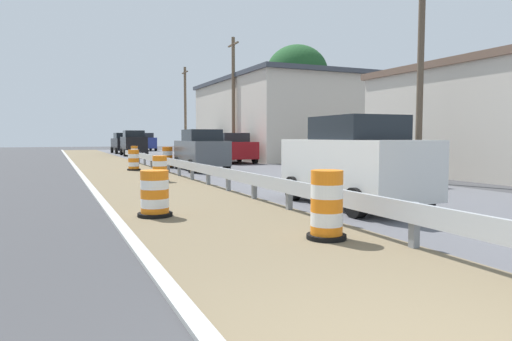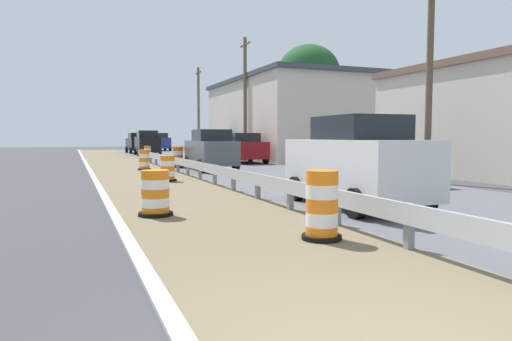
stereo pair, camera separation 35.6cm
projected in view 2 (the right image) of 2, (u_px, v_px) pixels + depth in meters
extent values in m
cube|color=#ADB2B7|center=(365.00, 204.00, 7.77)|extent=(0.08, 56.35, 0.32)
cube|color=slate|center=(409.00, 226.00, 6.89)|extent=(0.12, 0.12, 0.70)
cube|color=slate|center=(337.00, 207.00, 8.75)|extent=(0.12, 0.12, 0.70)
cube|color=slate|center=(290.00, 195.00, 10.61)|extent=(0.12, 0.12, 0.70)
cube|color=slate|center=(258.00, 186.00, 12.47)|extent=(0.12, 0.12, 0.70)
cube|color=slate|center=(233.00, 180.00, 14.33)|extent=(0.12, 0.12, 0.70)
cube|color=slate|center=(215.00, 175.00, 16.19)|extent=(0.12, 0.12, 0.70)
cube|color=slate|center=(200.00, 171.00, 18.05)|extent=(0.12, 0.12, 0.70)
cube|color=slate|center=(188.00, 168.00, 19.92)|extent=(0.12, 0.12, 0.70)
cube|color=slate|center=(178.00, 165.00, 21.78)|extent=(0.12, 0.12, 0.70)
cube|color=slate|center=(170.00, 163.00, 23.64)|extent=(0.12, 0.12, 0.70)
cube|color=slate|center=(162.00, 161.00, 25.50)|extent=(0.12, 0.12, 0.70)
cube|color=slate|center=(156.00, 159.00, 27.36)|extent=(0.12, 0.12, 0.70)
cube|color=slate|center=(151.00, 158.00, 29.22)|extent=(0.12, 0.12, 0.70)
cube|color=slate|center=(146.00, 157.00, 31.08)|extent=(0.12, 0.12, 0.70)
cube|color=slate|center=(142.00, 155.00, 32.95)|extent=(0.12, 0.12, 0.70)
cylinder|color=orange|center=(322.00, 233.00, 7.55)|extent=(0.53, 0.53, 0.23)
cylinder|color=white|center=(322.00, 219.00, 7.53)|extent=(0.53, 0.53, 0.23)
cylinder|color=orange|center=(322.00, 205.00, 7.51)|extent=(0.53, 0.53, 0.23)
cylinder|color=white|center=(322.00, 191.00, 7.50)|extent=(0.53, 0.53, 0.23)
cylinder|color=orange|center=(322.00, 177.00, 7.48)|extent=(0.53, 0.53, 0.23)
cylinder|color=black|center=(322.00, 237.00, 7.55)|extent=(0.66, 0.66, 0.08)
cylinder|color=orange|center=(156.00, 211.00, 9.82)|extent=(0.59, 0.59, 0.20)
cylinder|color=white|center=(155.00, 202.00, 9.81)|extent=(0.59, 0.59, 0.20)
cylinder|color=orange|center=(155.00, 193.00, 9.79)|extent=(0.59, 0.59, 0.20)
cylinder|color=white|center=(155.00, 184.00, 9.78)|extent=(0.59, 0.59, 0.20)
cylinder|color=orange|center=(155.00, 175.00, 9.76)|extent=(0.59, 0.59, 0.20)
cylinder|color=black|center=(156.00, 214.00, 9.83)|extent=(0.74, 0.74, 0.08)
cylinder|color=orange|center=(168.00, 179.00, 17.45)|extent=(0.54, 0.54, 0.20)
cylinder|color=white|center=(168.00, 174.00, 17.43)|extent=(0.54, 0.54, 0.20)
cylinder|color=orange|center=(168.00, 168.00, 17.42)|extent=(0.54, 0.54, 0.20)
cylinder|color=white|center=(168.00, 163.00, 17.40)|extent=(0.54, 0.54, 0.20)
cylinder|color=orange|center=(167.00, 158.00, 17.39)|extent=(0.54, 0.54, 0.20)
cylinder|color=black|center=(168.00, 180.00, 17.45)|extent=(0.67, 0.67, 0.08)
cylinder|color=orange|center=(178.00, 166.00, 25.10)|extent=(0.55, 0.55, 0.23)
cylinder|color=white|center=(178.00, 161.00, 25.08)|extent=(0.55, 0.55, 0.23)
cylinder|color=orange|center=(178.00, 157.00, 25.06)|extent=(0.55, 0.55, 0.23)
cylinder|color=white|center=(178.00, 153.00, 25.05)|extent=(0.55, 0.55, 0.23)
cylinder|color=orange|center=(178.00, 149.00, 25.03)|extent=(0.55, 0.55, 0.23)
cylinder|color=black|center=(178.00, 167.00, 25.10)|extent=(0.69, 0.69, 0.08)
cylinder|color=orange|center=(144.00, 168.00, 23.27)|extent=(0.53, 0.53, 0.21)
cylinder|color=white|center=(144.00, 164.00, 23.25)|extent=(0.53, 0.53, 0.21)
cylinder|color=orange|center=(144.00, 160.00, 23.24)|extent=(0.53, 0.53, 0.21)
cylinder|color=white|center=(144.00, 156.00, 23.22)|extent=(0.53, 0.53, 0.21)
cylinder|color=orange|center=(144.00, 152.00, 23.21)|extent=(0.53, 0.53, 0.21)
cylinder|color=black|center=(144.00, 169.00, 23.27)|extent=(0.66, 0.66, 0.08)
cylinder|color=orange|center=(148.00, 157.00, 36.11)|extent=(0.52, 0.52, 0.19)
cylinder|color=white|center=(148.00, 155.00, 36.09)|extent=(0.52, 0.52, 0.19)
cylinder|color=orange|center=(147.00, 152.00, 36.08)|extent=(0.52, 0.52, 0.19)
cylinder|color=white|center=(147.00, 150.00, 36.06)|extent=(0.52, 0.52, 0.19)
cylinder|color=orange|center=(147.00, 147.00, 36.05)|extent=(0.52, 0.52, 0.19)
cylinder|color=black|center=(148.00, 158.00, 36.11)|extent=(0.64, 0.64, 0.08)
cube|color=silver|center=(355.00, 167.00, 11.06)|extent=(1.89, 4.42, 1.30)
cube|color=black|center=(360.00, 128.00, 10.83)|extent=(1.64, 2.06, 0.56)
cylinder|color=black|center=(296.00, 189.00, 12.16)|extent=(0.24, 0.65, 0.64)
cylinder|color=black|center=(354.00, 186.00, 12.76)|extent=(0.24, 0.65, 0.64)
cylinder|color=black|center=(356.00, 203.00, 9.46)|extent=(0.24, 0.65, 0.64)
cylinder|color=black|center=(425.00, 199.00, 10.06)|extent=(0.24, 0.65, 0.64)
cube|color=navy|center=(160.00, 143.00, 55.76)|extent=(1.93, 4.29, 1.27)
cube|color=black|center=(160.00, 135.00, 55.85)|extent=(1.70, 1.99, 0.56)
cylinder|color=black|center=(170.00, 148.00, 54.89)|extent=(0.24, 0.65, 0.64)
cylinder|color=black|center=(155.00, 148.00, 54.17)|extent=(0.24, 0.65, 0.64)
cylinder|color=black|center=(165.00, 148.00, 57.46)|extent=(0.24, 0.65, 0.64)
cylinder|color=black|center=(150.00, 148.00, 56.73)|extent=(0.24, 0.65, 0.64)
cube|color=black|center=(147.00, 144.00, 41.45)|extent=(2.00, 4.84, 1.36)
cube|color=black|center=(147.00, 134.00, 41.20)|extent=(1.73, 2.25, 0.56)
cylinder|color=black|center=(135.00, 151.00, 42.66)|extent=(0.24, 0.65, 0.64)
cylinder|color=black|center=(155.00, 151.00, 43.29)|extent=(0.24, 0.65, 0.64)
cylinder|color=black|center=(139.00, 153.00, 39.71)|extent=(0.24, 0.65, 0.64)
cylinder|color=black|center=(160.00, 152.00, 40.33)|extent=(0.24, 0.65, 0.64)
cube|color=#4C5156|center=(218.00, 146.00, 34.75)|extent=(1.96, 4.32, 1.32)
cube|color=black|center=(218.00, 134.00, 34.83)|extent=(1.69, 2.02, 0.56)
cylinder|color=black|center=(236.00, 155.00, 33.88)|extent=(0.24, 0.65, 0.64)
cylinder|color=black|center=(213.00, 156.00, 33.15)|extent=(0.24, 0.65, 0.64)
cylinder|color=black|center=(223.00, 154.00, 36.44)|extent=(0.24, 0.65, 0.64)
cylinder|color=black|center=(202.00, 154.00, 35.71)|extent=(0.24, 0.65, 0.64)
cube|color=#4C5156|center=(210.00, 152.00, 23.09)|extent=(1.87, 4.56, 1.17)
cube|color=black|center=(211.00, 135.00, 22.86)|extent=(1.62, 2.12, 0.56)
cylinder|color=black|center=(188.00, 163.00, 24.23)|extent=(0.24, 0.65, 0.64)
cylinder|color=black|center=(219.00, 162.00, 24.82)|extent=(0.24, 0.65, 0.64)
cylinder|color=black|center=(201.00, 166.00, 21.44)|extent=(0.24, 0.65, 0.64)
cylinder|color=black|center=(236.00, 165.00, 22.04)|extent=(0.24, 0.65, 0.64)
cube|color=maroon|center=(244.00, 150.00, 29.59)|extent=(1.98, 4.23, 1.05)
cube|color=black|center=(243.00, 137.00, 29.69)|extent=(1.75, 1.96, 0.56)
cylinder|color=black|center=(266.00, 159.00, 28.68)|extent=(0.23, 0.64, 0.64)
cylinder|color=black|center=(237.00, 159.00, 28.01)|extent=(0.23, 0.64, 0.64)
cylinder|color=black|center=(251.00, 157.00, 31.26)|extent=(0.23, 0.64, 0.64)
cylinder|color=black|center=(224.00, 157.00, 30.58)|extent=(0.23, 0.64, 0.64)
cube|color=black|center=(137.00, 144.00, 47.21)|extent=(1.84, 4.45, 1.20)
cube|color=black|center=(137.00, 136.00, 46.99)|extent=(1.60, 2.07, 0.56)
cylinder|color=black|center=(127.00, 150.00, 48.24)|extent=(0.24, 0.65, 0.64)
cylinder|color=black|center=(143.00, 150.00, 48.93)|extent=(0.24, 0.65, 0.64)
cylinder|color=black|center=(131.00, 151.00, 45.59)|extent=(0.24, 0.65, 0.64)
cylinder|color=black|center=(148.00, 150.00, 46.27)|extent=(0.24, 0.65, 0.64)
cube|color=silver|center=(369.00, 157.00, 17.17)|extent=(1.98, 4.78, 1.24)
cube|color=black|center=(367.00, 133.00, 17.28)|extent=(1.72, 2.22, 0.56)
cylinder|color=black|center=(417.00, 176.00, 16.08)|extent=(0.24, 0.65, 0.64)
cylinder|color=black|center=(373.00, 177.00, 15.44)|extent=(0.24, 0.65, 0.64)
cylinder|color=black|center=(366.00, 170.00, 18.99)|extent=(0.24, 0.65, 0.64)
cylinder|color=black|center=(327.00, 171.00, 18.36)|extent=(0.24, 0.65, 0.64)
cube|color=beige|center=(287.00, 121.00, 36.40)|extent=(8.51, 14.97, 5.89)
cube|color=#3D424C|center=(287.00, 82.00, 36.17)|extent=(8.85, 15.57, 0.30)
cylinder|color=brown|center=(429.00, 76.00, 16.53)|extent=(0.24, 0.24, 7.78)
cylinder|color=brown|center=(245.00, 99.00, 32.38)|extent=(0.24, 0.24, 8.64)
cube|color=brown|center=(245.00, 45.00, 32.10)|extent=(0.12, 1.80, 0.10)
cylinder|color=brown|center=(199.00, 111.00, 43.80)|extent=(0.24, 0.24, 8.27)
cube|color=brown|center=(198.00, 73.00, 43.54)|extent=(0.12, 1.80, 0.10)
cylinder|color=brown|center=(308.00, 130.00, 31.73)|extent=(0.36, 0.36, 4.37)
ellipsoid|color=#1E4C23|center=(309.00, 73.00, 31.44)|extent=(4.25, 4.25, 3.83)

